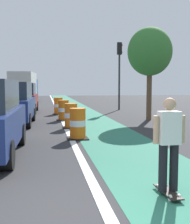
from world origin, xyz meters
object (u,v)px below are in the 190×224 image
at_px(parked_suv_third, 23,98).
at_px(traffic_barrel_mid, 71,116).
at_px(delivery_truck_down_block, 24,86).
at_px(skateboarder_on_lane, 169,143).
at_px(traffic_light_corner, 119,64).
at_px(traffic_barrel_far, 58,106).
at_px(traffic_barrel_front, 78,124).
at_px(traffic_barrel_back, 64,110).
at_px(street_tree_sidewalk, 150,52).
at_px(parked_suv_second, 13,103).

height_order(parked_suv_third, traffic_barrel_mid, parked_suv_third).
distance_m(traffic_barrel_mid, delivery_truck_down_block, 20.71).
xyz_separation_m(skateboarder_on_lane, delivery_truck_down_block, (-4.32, 28.81, 0.94)).
relative_size(parked_suv_third, traffic_light_corner, 0.91).
bearing_deg(skateboarder_on_lane, traffic_barrel_far, 94.74).
bearing_deg(traffic_light_corner, traffic_barrel_front, -110.64).
xyz_separation_m(traffic_barrel_back, traffic_light_corner, (4.63, 6.12, 2.97)).
bearing_deg(street_tree_sidewalk, traffic_barrel_back, 173.11).
xyz_separation_m(skateboarder_on_lane, traffic_barrel_back, (-1.10, 11.43, -0.38)).
xyz_separation_m(traffic_barrel_far, traffic_light_corner, (4.76, 2.70, 2.97)).
relative_size(traffic_barrel_back, street_tree_sidewalk, 0.22).
relative_size(parked_suv_second, traffic_barrel_far, 4.27).
xyz_separation_m(traffic_barrel_front, delivery_truck_down_block, (-3.37, 23.15, 1.31)).
bearing_deg(delivery_truck_down_block, street_tree_sidewalk, -66.36).
distance_m(traffic_barrel_far, delivery_truck_down_block, 14.35).
bearing_deg(skateboarder_on_lane, parked_suv_third, 102.31).
bearing_deg(traffic_light_corner, traffic_barrel_mid, -116.13).
distance_m(parked_suv_third, traffic_barrel_far, 2.93).
xyz_separation_m(parked_suv_third, traffic_barrel_back, (2.50, -5.07, -0.50)).
distance_m(skateboarder_on_lane, delivery_truck_down_block, 29.15).
distance_m(parked_suv_second, street_tree_sidewalk, 7.67).
bearing_deg(traffic_barrel_far, street_tree_sidewalk, -39.91).
distance_m(traffic_light_corner, street_tree_sidewalk, 6.68).
bearing_deg(skateboarder_on_lane, street_tree_sidewalk, 72.04).
relative_size(skateboarder_on_lane, delivery_truck_down_block, 0.22).
relative_size(parked_suv_second, delivery_truck_down_block, 0.60).
bearing_deg(traffic_light_corner, delivery_truck_down_block, 124.88).
distance_m(traffic_barrel_back, traffic_light_corner, 8.22).
relative_size(skateboarder_on_lane, traffic_barrel_front, 1.55).
relative_size(traffic_barrel_back, traffic_barrel_far, 1.00).
bearing_deg(street_tree_sidewalk, delivery_truck_down_block, 113.64).
xyz_separation_m(skateboarder_on_lane, parked_suv_second, (-3.62, 10.00, 0.12)).
height_order(skateboarder_on_lane, street_tree_sidewalk, street_tree_sidewalk).
xyz_separation_m(delivery_truck_down_block, street_tree_sidewalk, (7.85, -17.93, 1.82)).
height_order(traffic_barrel_back, traffic_light_corner, traffic_light_corner).
distance_m(skateboarder_on_lane, traffic_barrel_front, 5.76).
bearing_deg(street_tree_sidewalk, parked_suv_third, 141.71).
height_order(traffic_barrel_mid, delivery_truck_down_block, delivery_truck_down_block).
height_order(skateboarder_on_lane, delivery_truck_down_block, delivery_truck_down_block).
bearing_deg(traffic_light_corner, street_tree_sidewalk, -89.98).
height_order(traffic_barrel_mid, street_tree_sidewalk, street_tree_sidewalk).
xyz_separation_m(traffic_barrel_back, traffic_barrel_far, (-0.13, 3.42, 0.00)).
bearing_deg(traffic_barrel_front, parked_suv_third, 103.71).
height_order(traffic_barrel_back, traffic_barrel_far, same).
bearing_deg(delivery_truck_down_block, traffic_barrel_back, -79.49).
bearing_deg(traffic_barrel_back, parked_suv_third, 116.25).
bearing_deg(delivery_truck_down_block, skateboarder_on_lane, -81.46).
bearing_deg(parked_suv_third, skateboarder_on_lane, -77.69).
relative_size(traffic_barrel_mid, street_tree_sidewalk, 0.22).
height_order(parked_suv_second, delivery_truck_down_block, delivery_truck_down_block).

